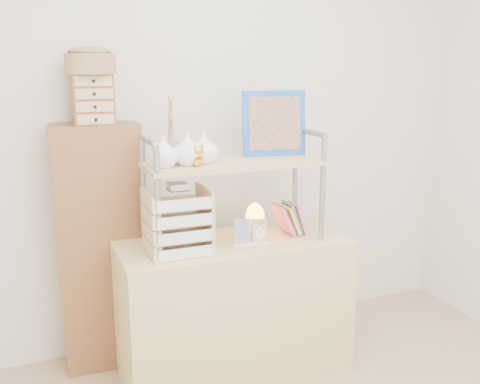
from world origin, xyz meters
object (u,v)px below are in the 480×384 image
(cabinet, at_px, (102,248))
(letter_tray, at_px, (178,225))
(salt_lamp, at_px, (255,218))
(desk, at_px, (234,308))

(cabinet, distance_m, letter_tray, 0.57)
(cabinet, relative_size, salt_lamp, 7.62)
(desk, relative_size, letter_tray, 3.45)
(salt_lamp, bearing_deg, desk, -155.28)
(desk, bearing_deg, letter_tray, -170.50)
(desk, distance_m, cabinet, 0.79)
(cabinet, distance_m, salt_lamp, 0.85)
(letter_tray, bearing_deg, cabinet, 127.08)
(desk, relative_size, cabinet, 0.89)
(cabinet, height_order, salt_lamp, cabinet)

